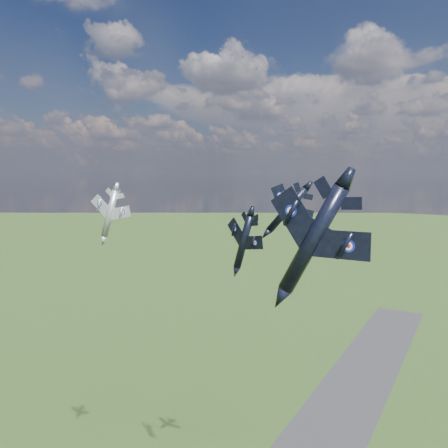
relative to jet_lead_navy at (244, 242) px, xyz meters
The scene contains 4 objects.
jet_lead_navy is the anchor object (origin of this frame).
jet_right_navy 41.74m from the jet_lead_navy, 53.02° to the right, with size 11.25×15.68×3.24m, color black, non-canonical shape.
jet_high_navy 10.12m from the jet_lead_navy, 28.46° to the left, with size 10.28×14.33×2.97m, color black, non-canonical shape.
jet_left_silver 29.31m from the jet_lead_navy, 167.74° to the right, with size 10.08×14.05×2.91m, color #B0B4BC, non-canonical shape.
Camera 1 is at (41.97, -52.55, 91.58)m, focal length 35.00 mm.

